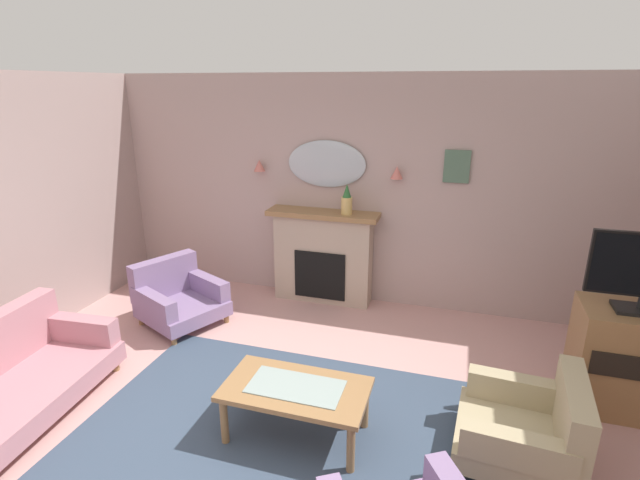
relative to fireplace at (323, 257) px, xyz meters
The scene contains 14 objects.
floor 2.83m from the fireplace, 81.42° to the right, with size 7.28×6.79×0.10m, color #C6938E.
wall_back 0.93m from the fireplace, 28.32° to the left, with size 7.28×0.10×2.75m, color #B29993.
patterned_rug 2.62m from the fireplace, 80.75° to the right, with size 3.20×2.40×0.01m, color #38475B.
fireplace is the anchor object (origin of this frame).
mantel_vase_centre 0.81m from the fireplace, ahead, with size 0.13×0.13×0.36m.
wall_mirror 1.15m from the fireplace, 90.00° to the left, with size 0.96×0.06×0.56m, color #B2BCC6.
wall_sconce_left 1.38m from the fireplace, behind, with size 0.14×0.14×0.14m, color #D17066.
wall_sconce_right 1.38m from the fireplace, ahead, with size 0.14×0.14×0.14m, color #D17066.
framed_picture 1.91m from the fireplace, ahead, with size 0.28×0.03×0.36m, color #4C6B56.
coffee_table 2.48m from the fireplace, 78.11° to the right, with size 1.10×0.60×0.45m.
floral_couch 3.44m from the fireplace, 122.44° to the right, with size 0.99×1.77×0.76m.
armchair_by_coffee_table 1.78m from the fireplace, 144.01° to the right, with size 1.08×1.07×0.71m.
armchair_beside_couch 3.12m from the fireplace, 45.19° to the right, with size 0.87×0.87×0.71m.
tv_cabinet 3.27m from the fireplace, 23.13° to the right, with size 0.80×0.57×0.90m.
Camera 1 is at (1.16, -2.55, 2.61)m, focal length 26.53 mm.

